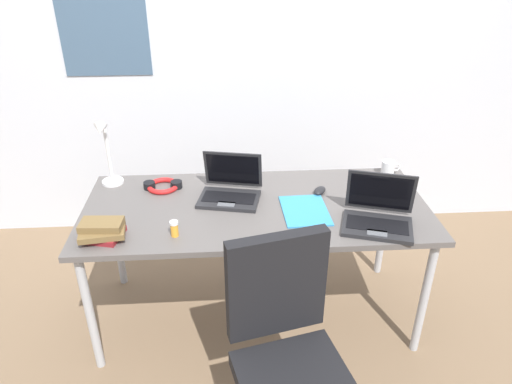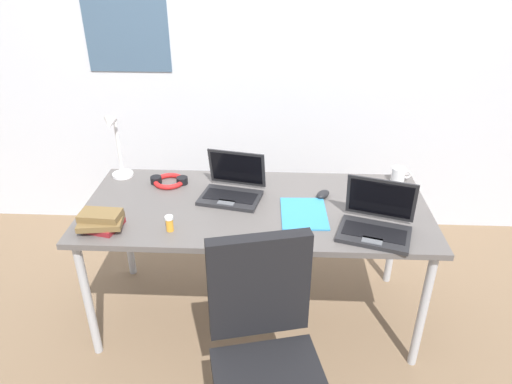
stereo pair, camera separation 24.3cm
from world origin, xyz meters
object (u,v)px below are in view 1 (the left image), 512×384
Objects in this scene: desk_lamp at (107,154)px; book_stack at (103,230)px; headphones at (163,186)px; paper_folder_back_right at (305,210)px; laptop_near_mouse at (378,216)px; laptop_back_left at (230,190)px; cell_phone at (379,184)px; office_chair at (289,373)px; computer_mouse at (320,191)px; coffee_mug at (388,168)px; pill_bottle at (174,228)px.

book_stack is (0.07, -0.53, -0.15)m from desk_lamp.
paper_folder_back_right is at bearing -21.85° from headphones.
laptop_near_mouse is 0.78m from laptop_back_left.
laptop_back_left is 0.42m from paper_folder_back_right.
paper_folder_back_right is at bearing -151.48° from cell_phone.
laptop_back_left is at bearing 156.13° from laptop_near_mouse.
laptop_back_left is 1.00m from office_chair.
headphones is at bearing 158.15° from paper_folder_back_right.
computer_mouse is 0.85× the size of coffee_mug.
office_chair is at bearing -60.12° from headphones.
desk_lamp is 1.81× the size of book_stack.
office_chair is (0.88, -1.07, -0.54)m from desk_lamp.
laptop_near_mouse is at bearing 49.15° from office_chair.
coffee_mug is (0.44, 0.20, 0.03)m from computer_mouse.
pill_bottle reaches higher than headphones.
paper_folder_back_right is (-0.47, -0.26, -0.00)m from cell_phone.
laptop_back_left reaches higher than book_stack.
cell_phone is at bearing 71.79° from laptop_near_mouse.
cell_phone is 0.44× the size of paper_folder_back_right.
book_stack is (-1.44, -0.44, 0.04)m from cell_phone.
computer_mouse is at bearing -155.80° from coffee_mug.
desk_lamp is at bearing -178.90° from coffee_mug.
pill_bottle reaches higher than paper_folder_back_right.
cell_phone is at bearing 29.02° from paper_folder_back_right.
laptop_near_mouse reaches higher than computer_mouse.
cell_phone is 1.22m from office_chair.
laptop_near_mouse is 1.31m from book_stack.
office_chair reaches higher than coffee_mug.
coffee_mug is (1.60, 0.03, -0.15)m from desk_lamp.
computer_mouse is at bearing -168.55° from cell_phone.
laptop_back_left is 3.23× the size of coffee_mug.
book_stack reaches higher than paper_folder_back_right.
coffee_mug is (0.55, 0.38, 0.04)m from paper_folder_back_right.
desk_lamp is at bearing 97.41° from book_stack.
laptop_near_mouse is at bearing 1.51° from book_stack.
pill_bottle is (-0.27, -0.35, -0.01)m from laptop_back_left.
computer_mouse is at bearing 59.03° from paper_folder_back_right.
coffee_mug is 1.37m from office_chair.
computer_mouse is 0.31× the size of paper_folder_back_right.
book_stack is at bearing -159.85° from coffee_mug.
book_stack is (-0.60, -0.35, -0.00)m from laptop_back_left.
book_stack is (-1.31, -0.03, -0.01)m from laptop_near_mouse.
pill_bottle is at bearing -0.60° from book_stack.
pill_bottle is 0.67m from paper_folder_back_right.
headphones is 0.50m from pill_bottle.
laptop_back_left is at bearing -174.56° from cell_phone.
cell_phone is 0.16m from coffee_mug.
computer_mouse is at bearing -7.83° from headphones.
paper_folder_back_right is at bearing 77.10° from office_chair.
book_stack is 1.63m from coffee_mug.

